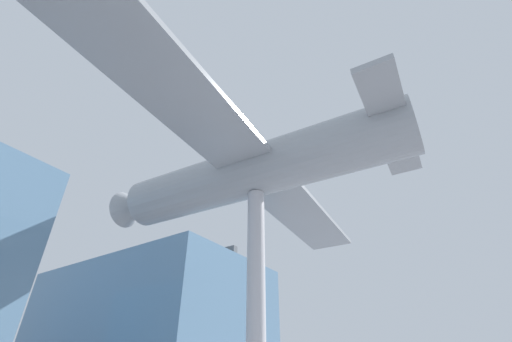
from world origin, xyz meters
The scene contains 3 objects.
glass_pavilion_right centered at (7.51, 13.08, 4.15)m, with size 8.72×14.13×8.88m.
support_pylon_central centered at (0.00, 0.00, 3.54)m, with size 0.54×0.54×7.08m.
suspended_airplane centered at (-0.02, 0.22, 7.98)m, with size 16.56×11.92×2.98m.
Camera 1 is at (-8.26, -5.47, 1.67)m, focal length 24.00 mm.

